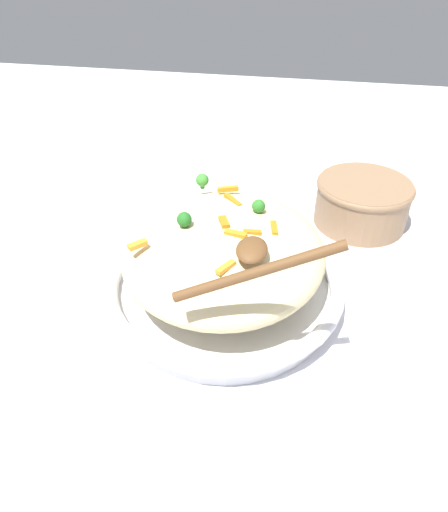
% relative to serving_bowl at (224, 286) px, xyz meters
% --- Properties ---
extents(ground_plane, '(2.40, 2.40, 0.00)m').
position_rel_serving_bowl_xyz_m(ground_plane, '(0.00, 0.00, -0.03)').
color(ground_plane, silver).
extents(serving_bowl, '(0.36, 0.36, 0.05)m').
position_rel_serving_bowl_xyz_m(serving_bowl, '(0.00, 0.00, 0.00)').
color(serving_bowl, silver).
rests_on(serving_bowl, ground_plane).
extents(pasta_mound, '(0.31, 0.29, 0.10)m').
position_rel_serving_bowl_xyz_m(pasta_mound, '(0.00, 0.00, 0.07)').
color(pasta_mound, beige).
rests_on(pasta_mound, serving_bowl).
extents(carrot_piece_0, '(0.03, 0.02, 0.01)m').
position_rel_serving_bowl_xyz_m(carrot_piece_0, '(0.00, 0.00, 0.12)').
color(carrot_piece_0, orange).
rests_on(carrot_piece_0, pasta_mound).
extents(carrot_piece_1, '(0.03, 0.02, 0.01)m').
position_rel_serving_bowl_xyz_m(carrot_piece_1, '(0.06, -0.10, 0.11)').
color(carrot_piece_1, orange).
rests_on(carrot_piece_1, pasta_mound).
extents(carrot_piece_2, '(0.01, 0.03, 0.01)m').
position_rel_serving_bowl_xyz_m(carrot_piece_2, '(0.01, 0.04, 0.11)').
color(carrot_piece_2, orange).
rests_on(carrot_piece_2, pasta_mound).
extents(carrot_piece_3, '(0.02, 0.03, 0.01)m').
position_rel_serving_bowl_xyz_m(carrot_piece_3, '(-0.11, -0.01, 0.11)').
color(carrot_piece_3, orange).
rests_on(carrot_piece_3, pasta_mound).
extents(carrot_piece_4, '(0.03, 0.01, 0.01)m').
position_rel_serving_bowl_xyz_m(carrot_piece_4, '(-0.01, 0.07, 0.11)').
color(carrot_piece_4, orange).
rests_on(carrot_piece_4, pasta_mound).
extents(carrot_piece_5, '(0.01, 0.03, 0.01)m').
position_rel_serving_bowl_xyz_m(carrot_piece_5, '(0.02, 0.02, 0.12)').
color(carrot_piece_5, orange).
rests_on(carrot_piece_5, pasta_mound).
extents(carrot_piece_6, '(0.04, 0.03, 0.01)m').
position_rel_serving_bowl_xyz_m(carrot_piece_6, '(-0.07, -0.00, 0.11)').
color(carrot_piece_6, orange).
rests_on(carrot_piece_6, pasta_mound).
extents(carrot_piece_7, '(0.03, 0.02, 0.01)m').
position_rel_serving_bowl_xyz_m(carrot_piece_7, '(0.09, 0.02, 0.11)').
color(carrot_piece_7, orange).
rests_on(carrot_piece_7, pasta_mound).
extents(broccoli_floret_0, '(0.02, 0.02, 0.02)m').
position_rel_serving_bowl_xyz_m(broccoli_floret_0, '(-0.05, 0.04, 0.12)').
color(broccoli_floret_0, '#296820').
rests_on(broccoli_floret_0, pasta_mound).
extents(broccoli_floret_1, '(0.02, 0.02, 0.02)m').
position_rel_serving_bowl_xyz_m(broccoli_floret_1, '(-0.11, -0.06, 0.12)').
color(broccoli_floret_1, '#377928').
rests_on(broccoli_floret_1, pasta_mound).
extents(broccoli_floret_2, '(0.02, 0.02, 0.02)m').
position_rel_serving_bowl_xyz_m(broccoli_floret_2, '(0.01, -0.05, 0.12)').
color(broccoli_floret_2, '#205B1C').
rests_on(broccoli_floret_2, pasta_mound).
extents(serving_spoon, '(0.14, 0.18, 0.09)m').
position_rel_serving_bowl_xyz_m(serving_spoon, '(0.10, 0.05, 0.14)').
color(serving_spoon, brown).
rests_on(serving_spoon, pasta_mound).
extents(companion_bowl, '(0.18, 0.18, 0.09)m').
position_rel_serving_bowl_xyz_m(companion_bowl, '(-0.27, 0.22, 0.02)').
color(companion_bowl, '#8C6B4C').
rests_on(companion_bowl, ground_plane).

